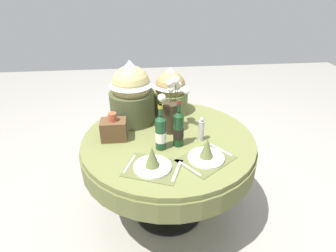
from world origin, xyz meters
TOP-DOWN VIEW (x-y plane):
  - ground at (0.00, 0.00)m, footprint 8.00×8.00m
  - dining_table at (0.00, 0.00)m, footprint 1.31×1.31m
  - place_setting_left at (-0.14, -0.36)m, footprint 0.41×0.36m
  - place_setting_right at (0.22, -0.30)m, footprint 0.43×0.41m
  - flower_vase at (0.03, 0.11)m, footprint 0.24×0.22m
  - wine_bottle_left at (-0.07, -0.14)m, footprint 0.08×0.08m
  - wine_bottle_rear at (0.06, -0.11)m, footprint 0.07×0.07m
  - pepper_mill at (0.23, -0.06)m, footprint 0.04×0.04m
  - gift_tub_back_left at (-0.26, 0.29)m, footprint 0.36×0.36m
  - gift_tub_back_centre at (0.06, 0.43)m, footprint 0.30×0.30m
  - woven_basket_side_left at (-0.40, 0.02)m, footprint 0.18×0.13m

SIDE VIEW (x-z plane):
  - ground at x=0.00m, z-range 0.00..0.00m
  - dining_table at x=0.00m, z-range 0.24..0.97m
  - place_setting_left at x=-0.14m, z-range 0.70..0.86m
  - place_setting_right at x=0.22m, z-range 0.70..0.86m
  - woven_basket_side_left at x=-0.40m, z-range 0.70..0.92m
  - pepper_mill at x=0.23m, z-range 0.72..0.91m
  - wine_bottle_left at x=-0.07m, z-range 0.69..1.03m
  - wine_bottle_rear at x=0.06m, z-range 0.69..1.04m
  - flower_vase at x=0.03m, z-range 0.69..1.12m
  - gift_tub_back_centre at x=0.06m, z-range 0.74..1.14m
  - gift_tub_back_left at x=-0.26m, z-range 0.74..1.25m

